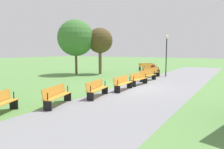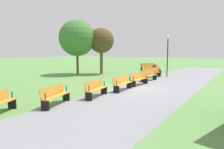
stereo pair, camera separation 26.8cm
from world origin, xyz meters
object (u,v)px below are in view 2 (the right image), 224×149
bench_1 (151,68)px  bench_4 (148,75)px  bench_0 (148,66)px  bench_5 (139,79)px  lamp_post (168,48)px  tree_2 (77,38)px  bench_7 (96,88)px  bench_2 (153,70)px  bench_3 (153,72)px  bench_6 (122,83)px  bench_8 (55,95)px  tree_0 (101,41)px  person_seated (155,68)px

bench_1 → bench_4: (6.88, 2.46, 0.00)m
bench_0 → bench_5: 12.08m
bench_4 → lamp_post: (-3.51, 0.47, 2.26)m
bench_0 → bench_1: bearing=69.2°
bench_1 → tree_2: 9.18m
bench_0 → bench_4: bearing=59.3°
bench_7 → bench_2: bearing=176.7°
bench_1 → bench_0: bearing=-117.4°
bench_3 → bench_2: bearing=-143.8°
bench_5 → bench_6: size_ratio=1.00×
bench_8 → tree_0: bearing=-170.9°
bench_3 → bench_7: (9.70, 0.56, 0.00)m
bench_3 → person_seated: person_seated is taller
bench_4 → lamp_post: size_ratio=0.51×
tree_0 → bench_5: bearing=55.1°
bench_2 → bench_3: bearing=42.8°
bench_1 → bench_5: (9.32, 2.74, 0.00)m
bench_2 → bench_5: bearing=36.2°
bench_8 → bench_0: bearing=173.3°
bench_8 → bench_3: bearing=163.5°
bench_4 → tree_0: (-2.10, -6.22, 3.04)m
bench_4 → person_seated: (-4.73, -1.20, 0.16)m
bench_0 → bench_5: size_ratio=0.94×
bench_4 → bench_6: 4.89m
bench_3 → bench_4: same height
bench_2 → bench_0: bearing=-127.3°
bench_0 → person_seated: person_seated is taller
bench_3 → tree_2: tree_2 is taller
bench_7 → tree_2: size_ratio=0.36×
bench_5 → lamp_post: bearing=-178.5°
bench_1 → person_seated: bearing=60.1°
bench_0 → bench_6: (13.82, 4.07, 0.00)m
bench_6 → bench_7: bearing=-9.9°
bench_0 → bench_3: same height
bench_4 → bench_7: size_ratio=1.00×
bench_6 → lamp_post: bearing=175.4°
bench_4 → tree_2: size_ratio=0.36×
bench_6 → tree_2: (-5.37, -8.42, 3.31)m
bench_0 → bench_8: bearing=46.2°
person_seated → tree_2: size_ratio=0.21×
bench_2 → person_seated: bearing=127.4°
bench_2 → bench_5: size_ratio=1.00×
bench_5 → bench_7: (4.88, -0.28, 0.00)m
bench_0 → bench_3: (6.55, 3.23, 0.00)m
bench_5 → person_seated: 7.32m
person_seated → bench_3: bearing=38.5°
bench_0 → bench_5: same height
bench_4 → bench_1: bearing=-150.4°
tree_2 → bench_6: bearing=57.5°
bench_2 → bench_8: 14.42m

